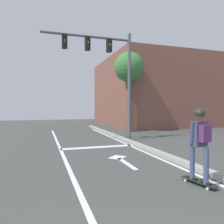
# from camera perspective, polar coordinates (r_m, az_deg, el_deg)

# --- Properties ---
(lane_line_center) EXTENTS (0.12, 20.00, 0.01)m
(lane_line_center) POSITION_cam_1_polar(r_m,az_deg,el_deg) (6.38, -11.51, -14.14)
(lane_line_center) COLOR silver
(lane_line_center) RESTS_ON ground
(lane_line_curbside) EXTENTS (0.12, 20.00, 0.01)m
(lane_line_curbside) POSITION_cam_1_polar(r_m,az_deg,el_deg) (7.34, 12.94, -12.11)
(lane_line_curbside) COLOR silver
(lane_line_curbside) RESTS_ON ground
(stop_bar) EXTENTS (3.14, 0.40, 0.01)m
(stop_bar) POSITION_cam_1_polar(r_m,az_deg,el_deg) (9.27, -3.66, -9.26)
(stop_bar) COLOR silver
(stop_bar) RESTS_ON ground
(lane_arrow_stem) EXTENTS (0.16, 1.40, 0.01)m
(lane_arrow_stem) POSITION_cam_1_polar(r_m,az_deg,el_deg) (6.67, 3.96, -13.44)
(lane_arrow_stem) COLOR silver
(lane_arrow_stem) RESTS_ON ground
(lane_arrow_head) EXTENTS (0.71, 0.71, 0.01)m
(lane_arrow_head) POSITION_cam_1_polar(r_m,az_deg,el_deg) (7.44, 1.45, -11.89)
(lane_arrow_head) COLOR silver
(lane_arrow_head) RESTS_ON ground
(curb_strip) EXTENTS (0.24, 24.00, 0.14)m
(curb_strip) POSITION_cam_1_polar(r_m,az_deg,el_deg) (7.45, 14.62, -11.38)
(curb_strip) COLOR #969C90
(curb_strip) RESTS_ON ground
(skateboard) EXTENTS (0.35, 0.87, 0.09)m
(skateboard) POSITION_cam_1_polar(r_m,az_deg,el_deg) (5.28, 22.01, -16.75)
(skateboard) COLOR black
(skateboard) RESTS_ON ground
(skater) EXTENTS (0.44, 0.61, 1.60)m
(skater) POSITION_cam_1_polar(r_m,az_deg,el_deg) (5.05, 22.27, -5.76)
(skater) COLOR #404F72
(skater) RESTS_ON skateboard
(traffic_signal_mast) EXTENTS (4.45, 0.34, 5.49)m
(traffic_signal_mast) POSITION_cam_1_polar(r_m,az_deg,el_deg) (11.01, -1.67, 13.30)
(traffic_signal_mast) COLOR #545661
(traffic_signal_mast) RESTS_ON ground
(roadside_tree) EXTENTS (2.07, 2.07, 5.49)m
(roadside_tree) POSITION_cam_1_polar(r_m,az_deg,el_deg) (15.11, 4.58, 11.37)
(roadside_tree) COLOR brown
(roadside_tree) RESTS_ON ground
(building_block) EXTENTS (10.16, 10.46, 6.30)m
(building_block) POSITION_cam_1_polar(r_m,az_deg,el_deg) (22.22, 11.45, 5.00)
(building_block) COLOR brown
(building_block) RESTS_ON ground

